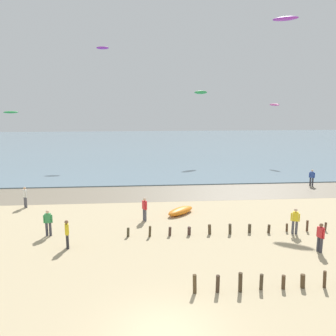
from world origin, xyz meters
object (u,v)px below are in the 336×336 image
at_px(person_by_waterline, 312,177).
at_px(kite_aloft_3, 201,92).
at_px(person_trailing_behind, 48,222).
at_px(kite_aloft_4, 11,112).
at_px(kite_aloft_6, 285,19).
at_px(kite_aloft_1, 103,48).
at_px(person_left_flank, 25,196).
at_px(grounded_kite, 181,211).
at_px(kite_aloft_2, 274,105).
at_px(person_far_down_beach, 320,237).
at_px(person_right_flank, 67,233).
at_px(person_mid_beach, 145,208).
at_px(person_nearest_camera, 295,220).

relative_size(person_by_waterline, kite_aloft_3, 0.74).
distance_m(person_by_waterline, person_trailing_behind, 26.11).
bearing_deg(kite_aloft_4, kite_aloft_6, 121.27).
bearing_deg(kite_aloft_1, person_left_flank, 81.88).
distance_m(grounded_kite, kite_aloft_2, 29.14).
distance_m(person_left_flank, person_far_down_beach, 21.94).
distance_m(kite_aloft_2, kite_aloft_6, 17.81).
height_order(person_left_flank, kite_aloft_4, kite_aloft_4).
distance_m(person_by_waterline, grounded_kite, 16.52).
height_order(person_by_waterline, person_right_flank, same).
bearing_deg(person_left_flank, kite_aloft_3, 51.01).
relative_size(person_trailing_behind, kite_aloft_2, 0.95).
height_order(person_far_down_beach, kite_aloft_1, kite_aloft_1).
bearing_deg(grounded_kite, person_left_flank, 123.56).
bearing_deg(person_right_flank, person_mid_beach, 44.36).
bearing_deg(person_nearest_camera, person_trailing_behind, 176.42).
distance_m(person_nearest_camera, person_left_flank, 20.59).
xyz_separation_m(person_right_flank, kite_aloft_3, (13.23, 31.06, 8.93)).
distance_m(person_trailing_behind, kite_aloft_6, 27.41).
distance_m(grounded_kite, kite_aloft_6, 20.70).
height_order(person_left_flank, grounded_kite, person_left_flank).
relative_size(person_mid_beach, person_left_flank, 1.00).
height_order(kite_aloft_1, kite_aloft_4, kite_aloft_1).
bearing_deg(kite_aloft_6, person_far_down_beach, -72.32).
distance_m(person_trailing_behind, kite_aloft_4, 35.30).
relative_size(person_mid_beach, kite_aloft_6, 0.73).
relative_size(person_right_flank, kite_aloft_4, 0.83).
bearing_deg(kite_aloft_2, person_far_down_beach, -40.72).
height_order(grounded_kite, kite_aloft_4, kite_aloft_4).
bearing_deg(person_by_waterline, kite_aloft_6, 179.91).
height_order(person_mid_beach, person_left_flank, same).
distance_m(grounded_kite, kite_aloft_4, 36.59).
bearing_deg(kite_aloft_2, person_trailing_behind, -67.35).
bearing_deg(kite_aloft_6, kite_aloft_4, 178.55).
xyz_separation_m(kite_aloft_1, kite_aloft_2, (24.27, -6.76, -8.34)).
distance_m(person_mid_beach, person_far_down_beach, 11.61).
bearing_deg(person_far_down_beach, grounded_kite, 133.21).
xyz_separation_m(person_nearest_camera, person_far_down_beach, (0.19, -2.82, 0.00)).
xyz_separation_m(person_nearest_camera, person_by_waterline, (7.56, 12.72, 0.00)).
height_order(person_nearest_camera, person_by_waterline, same).
distance_m(person_mid_beach, person_left_flank, 10.40).
xyz_separation_m(person_mid_beach, person_left_flank, (-9.57, 4.08, 0.00)).
bearing_deg(person_right_flank, kite_aloft_1, 91.50).
bearing_deg(person_mid_beach, kite_aloft_4, 122.57).
height_order(kite_aloft_1, kite_aloft_3, kite_aloft_1).
distance_m(kite_aloft_2, kite_aloft_3, 10.49).
relative_size(person_nearest_camera, person_left_flank, 1.00).
relative_size(person_right_flank, person_far_down_beach, 1.00).
bearing_deg(kite_aloft_4, person_nearest_camera, 104.33).
relative_size(person_nearest_camera, kite_aloft_3, 0.74).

